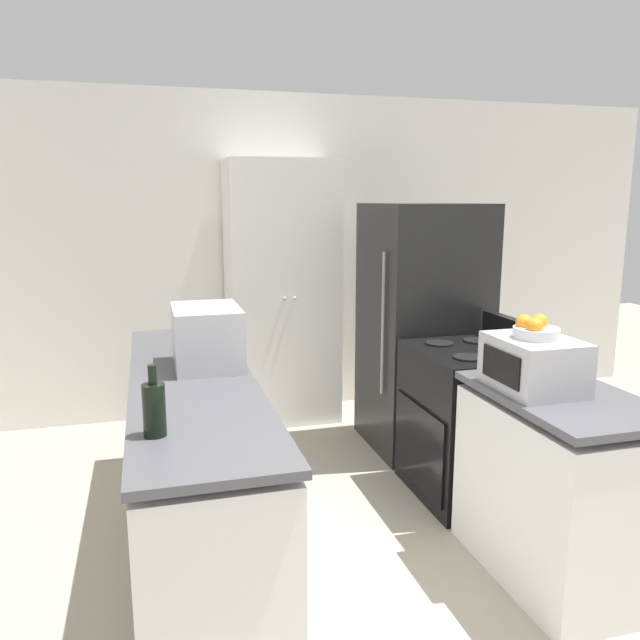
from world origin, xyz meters
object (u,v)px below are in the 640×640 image
at_px(microwave, 207,337).
at_px(fruit_bowl, 535,329).
at_px(stove, 470,421).
at_px(pantry_cabinet, 282,293).
at_px(toaster_oven, 534,364).
at_px(refrigerator, 422,327).
at_px(wine_bottle, 154,408).

distance_m(microwave, fruit_bowl, 1.63).
bearing_deg(stove, pantry_cabinet, 116.50).
bearing_deg(toaster_oven, refrigerator, 83.78).
xyz_separation_m(microwave, toaster_oven, (1.41, -0.83, -0.04)).
height_order(pantry_cabinet, wine_bottle, pantry_cabinet).
bearing_deg(microwave, fruit_bowl, -30.41).
bearing_deg(fruit_bowl, wine_bottle, -175.90).
distance_m(stove, wine_bottle, 2.10).
bearing_deg(pantry_cabinet, wine_bottle, -112.39).
xyz_separation_m(pantry_cabinet, wine_bottle, (-1.03, -2.49, -0.03)).
relative_size(pantry_cabinet, wine_bottle, 7.54).
bearing_deg(stove, toaster_oven, -99.14).
bearing_deg(fruit_bowl, toaster_oven, -6.83).
relative_size(pantry_cabinet, microwave, 4.36).
bearing_deg(toaster_oven, wine_bottle, -175.94).
xyz_separation_m(stove, wine_bottle, (-1.82, -0.89, 0.55)).
height_order(stove, wine_bottle, wine_bottle).
relative_size(stove, refrigerator, 0.61).
relative_size(pantry_cabinet, refrigerator, 1.19).
bearing_deg(microwave, pantry_cabinet, 64.49).
bearing_deg(microwave, refrigerator, 25.29).
height_order(stove, fruit_bowl, fruit_bowl).
height_order(toaster_oven, fruit_bowl, fruit_bowl).
xyz_separation_m(refrigerator, toaster_oven, (-0.17, -1.57, 0.15)).
height_order(wine_bottle, fruit_bowl, fruit_bowl).
bearing_deg(stove, fruit_bowl, -99.54).
distance_m(pantry_cabinet, toaster_oven, 2.46).
height_order(stove, toaster_oven, toaster_oven).
xyz_separation_m(stove, toaster_oven, (-0.12, -0.77, 0.56)).
xyz_separation_m(pantry_cabinet, stove, (0.80, -1.60, -0.57)).
height_order(pantry_cabinet, toaster_oven, pantry_cabinet).
xyz_separation_m(wine_bottle, fruit_bowl, (1.69, 0.12, 0.18)).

